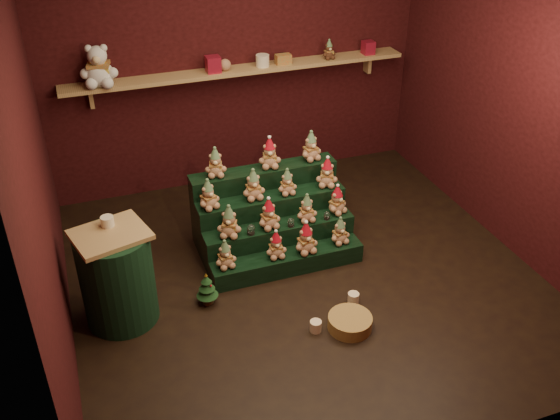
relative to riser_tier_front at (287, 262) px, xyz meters
name	(u,v)px	position (x,y,z in m)	size (l,w,h in m)	color
ground	(304,277)	(0.11, -0.14, -0.09)	(4.00, 4.00, 0.00)	black
back_wall	(235,55)	(0.11, 1.91, 1.31)	(4.00, 0.10, 2.80)	black
front_wall	(457,292)	(0.11, -2.19, 1.31)	(4.00, 0.10, 2.80)	black
left_wall	(30,176)	(-1.94, -0.14, 1.31)	(0.10, 4.00, 2.80)	black
right_wall	(526,100)	(2.16, -0.14, 1.31)	(0.10, 4.00, 2.80)	black
back_shelf	(240,71)	(0.11, 1.73, 1.20)	(3.60, 0.26, 0.24)	tan
riser_tier_front	(287,262)	(0.00, 0.00, 0.00)	(1.40, 0.22, 0.18)	black
riser_tier_midfront	(279,241)	(0.00, 0.22, 0.09)	(1.40, 0.22, 0.36)	black
riser_tier_midback	(271,221)	(0.00, 0.44, 0.18)	(1.40, 0.22, 0.54)	black
riser_tier_back	(264,201)	(0.00, 0.66, 0.27)	(1.40, 0.22, 0.72)	black
teddy_0	(225,254)	(-0.57, 0.01, 0.22)	(0.19, 0.17, 0.26)	tan
teddy_1	(276,245)	(-0.11, 0.00, 0.22)	(0.19, 0.17, 0.26)	tan
teddy_2	(306,238)	(0.17, -0.02, 0.24)	(0.21, 0.19, 0.30)	tan
teddy_3	(340,230)	(0.51, 0.01, 0.22)	(0.19, 0.17, 0.26)	tan
teddy_4	(229,221)	(-0.47, 0.20, 0.42)	(0.21, 0.19, 0.30)	tan
teddy_5	(269,214)	(-0.10, 0.21, 0.41)	(0.21, 0.19, 0.29)	tan
teddy_6	(307,208)	(0.26, 0.21, 0.40)	(0.19, 0.17, 0.27)	tan
teddy_7	(337,200)	(0.57, 0.24, 0.41)	(0.20, 0.18, 0.28)	tan
teddy_8	(208,194)	(-0.59, 0.43, 0.59)	(0.20, 0.18, 0.28)	tan
teddy_9	(253,184)	(-0.17, 0.45, 0.60)	(0.21, 0.19, 0.29)	tan
teddy_10	(287,182)	(0.15, 0.43, 0.57)	(0.18, 0.16, 0.25)	tan
teddy_11	(327,172)	(0.56, 0.45, 0.59)	(0.20, 0.18, 0.28)	tan
teddy_12	(215,162)	(-0.45, 0.66, 0.77)	(0.20, 0.18, 0.28)	tan
teddy_13	(270,153)	(0.06, 0.66, 0.78)	(0.21, 0.19, 0.29)	tan
teddy_14	(311,146)	(0.48, 0.68, 0.77)	(0.20, 0.18, 0.29)	tan
snow_globe_a	(251,230)	(-0.29, 0.16, 0.32)	(0.07, 0.07, 0.09)	black
snow_globe_b	(291,222)	(0.09, 0.16, 0.31)	(0.06, 0.06, 0.08)	black
snow_globe_c	(327,215)	(0.44, 0.16, 0.31)	(0.06, 0.06, 0.08)	black
side_table	(117,277)	(-1.48, -0.13, 0.32)	(0.64, 0.58, 0.83)	tan
table_ornament	(107,221)	(-1.48, -0.03, 0.78)	(0.10, 0.10, 0.08)	beige
mini_christmas_tree	(207,289)	(-0.79, -0.20, 0.06)	(0.18, 0.18, 0.31)	#412C17
mug_left	(316,326)	(-0.06, -0.82, -0.04)	(0.10, 0.10, 0.10)	beige
mug_right	(353,298)	(0.37, -0.61, -0.04)	(0.10, 0.10, 0.10)	beige
wicker_basket	(350,322)	(0.21, -0.88, -0.03)	(0.36, 0.36, 0.11)	#A17B40
white_bear	(98,60)	(-1.28, 1.70, 1.48)	(0.36, 0.32, 0.50)	white
brown_bear	(329,49)	(1.09, 1.70, 1.33)	(0.14, 0.13, 0.20)	#462517
gift_tin_red_a	(213,64)	(-0.17, 1.71, 1.31)	(0.14, 0.14, 0.16)	maroon
gift_tin_cream	(263,61)	(0.35, 1.71, 1.29)	(0.14, 0.14, 0.12)	beige
gift_tin_red_b	(368,48)	(1.56, 1.71, 1.30)	(0.12, 0.12, 0.14)	maroon
shelf_plush_ball	(225,65)	(-0.05, 1.71, 1.29)	(0.12, 0.12, 0.12)	tan
scarf_gift_box	(283,59)	(0.58, 1.71, 1.28)	(0.16, 0.10, 0.10)	#C74B1C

